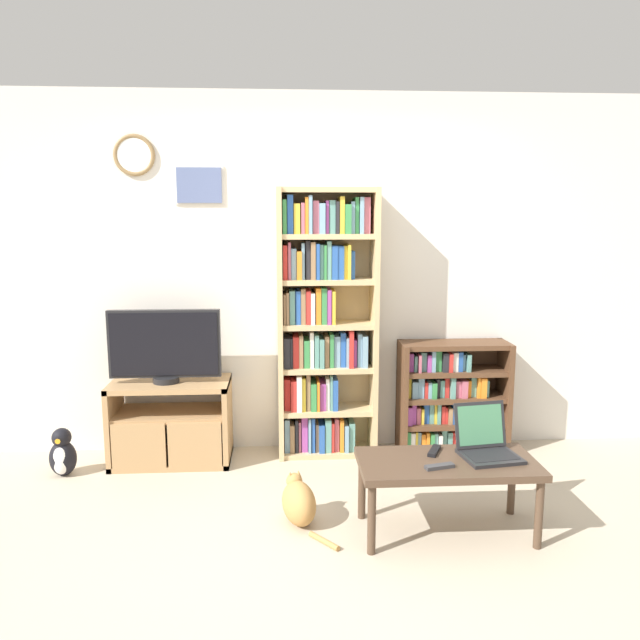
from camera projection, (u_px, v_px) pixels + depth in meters
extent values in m
plane|color=#BCAD93|center=(315.00, 573.00, 3.07)|extent=(18.00, 18.00, 0.00)
cube|color=silver|center=(302.00, 275.00, 4.58)|extent=(5.75, 0.06, 2.60)
torus|color=olive|center=(134.00, 155.00, 4.32)|extent=(0.29, 0.03, 0.29)
cylinder|color=white|center=(134.00, 155.00, 4.32)|extent=(0.24, 0.02, 0.24)
cube|color=silver|center=(199.00, 185.00, 4.39)|extent=(0.34, 0.01, 0.27)
cube|color=slate|center=(199.00, 185.00, 4.38)|extent=(0.31, 0.02, 0.24)
cube|color=tan|center=(115.00, 422.00, 4.40)|extent=(0.04, 0.44, 0.58)
cube|color=tan|center=(228.00, 420.00, 4.45)|extent=(0.04, 0.44, 0.58)
cube|color=tan|center=(170.00, 384.00, 4.38)|extent=(0.83, 0.44, 0.04)
cube|color=tan|center=(173.00, 458.00, 4.47)|extent=(0.83, 0.44, 0.04)
cube|color=tan|center=(171.00, 413.00, 4.41)|extent=(0.76, 0.40, 0.04)
cube|color=tan|center=(139.00, 446.00, 4.22)|extent=(0.36, 0.02, 0.31)
cube|color=tan|center=(195.00, 445.00, 4.25)|extent=(0.36, 0.02, 0.31)
cylinder|color=black|center=(166.00, 380.00, 4.34)|extent=(0.18, 0.18, 0.04)
cube|color=black|center=(165.00, 344.00, 4.30)|extent=(0.77, 0.05, 0.47)
cube|color=black|center=(164.00, 344.00, 4.27)|extent=(0.73, 0.01, 0.44)
cube|color=tan|center=(280.00, 326.00, 4.43)|extent=(0.04, 0.30, 1.92)
cube|color=tan|center=(374.00, 324.00, 4.47)|extent=(0.04, 0.30, 1.92)
cube|color=tan|center=(326.00, 322.00, 4.59)|extent=(0.71, 0.02, 1.92)
cube|color=tan|center=(327.00, 451.00, 4.61)|extent=(0.63, 0.26, 0.04)
cube|color=tan|center=(327.00, 410.00, 4.55)|extent=(0.63, 0.26, 0.04)
cube|color=tan|center=(327.00, 368.00, 4.50)|extent=(0.63, 0.26, 0.04)
cube|color=tan|center=(327.00, 325.00, 4.45)|extent=(0.63, 0.26, 0.04)
cube|color=tan|center=(327.00, 281.00, 4.40)|extent=(0.63, 0.26, 0.04)
cube|color=tan|center=(327.00, 236.00, 4.34)|extent=(0.63, 0.26, 0.04)
cube|color=tan|center=(327.00, 190.00, 4.29)|extent=(0.63, 0.26, 0.04)
cube|color=#759EB7|center=(287.00, 432.00, 4.58)|extent=(0.04, 0.20, 0.25)
cube|color=#93704C|center=(292.00, 435.00, 4.58)|extent=(0.03, 0.21, 0.21)
cube|color=#232328|center=(297.00, 433.00, 4.59)|extent=(0.02, 0.20, 0.24)
cube|color=#B75B70|center=(300.00, 433.00, 4.59)|extent=(0.02, 0.19, 0.23)
cube|color=#9E4293|center=(304.00, 431.00, 4.59)|extent=(0.04, 0.19, 0.26)
cube|color=#759EB7|center=(309.00, 432.00, 4.58)|extent=(0.02, 0.22, 0.26)
cube|color=#2856A8|center=(313.00, 431.00, 4.59)|extent=(0.03, 0.21, 0.26)
cube|color=#93704C|center=(317.00, 434.00, 4.60)|extent=(0.02, 0.19, 0.21)
cube|color=#2856A8|center=(321.00, 435.00, 4.59)|extent=(0.04, 0.23, 0.21)
cube|color=#5B9389|center=(327.00, 432.00, 4.59)|extent=(0.04, 0.22, 0.25)
cube|color=red|center=(332.00, 434.00, 4.60)|extent=(0.02, 0.22, 0.22)
cube|color=#B75B70|center=(336.00, 432.00, 4.60)|extent=(0.03, 0.19, 0.24)
cube|color=orange|center=(341.00, 432.00, 4.60)|extent=(0.03, 0.22, 0.24)
cube|color=#759EB7|center=(345.00, 435.00, 4.60)|extent=(0.03, 0.24, 0.20)
cube|color=#5B9389|center=(351.00, 433.00, 4.61)|extent=(0.04, 0.21, 0.22)
cube|color=red|center=(287.00, 392.00, 4.53)|extent=(0.04, 0.18, 0.23)
cube|color=red|center=(293.00, 393.00, 4.52)|extent=(0.04, 0.23, 0.22)
cube|color=white|center=(299.00, 390.00, 4.52)|extent=(0.04, 0.24, 0.26)
cube|color=gold|center=(304.00, 391.00, 4.53)|extent=(0.02, 0.22, 0.24)
cube|color=#93704C|center=(308.00, 390.00, 4.53)|extent=(0.03, 0.21, 0.26)
cube|color=#388947|center=(313.00, 394.00, 4.54)|extent=(0.04, 0.23, 0.20)
cube|color=orange|center=(318.00, 393.00, 4.54)|extent=(0.02, 0.23, 0.21)
cube|color=#9E4293|center=(322.00, 394.00, 4.55)|extent=(0.04, 0.21, 0.20)
cube|color=white|center=(327.00, 391.00, 4.55)|extent=(0.03, 0.20, 0.23)
cube|color=#5B9389|center=(331.00, 390.00, 4.54)|extent=(0.02, 0.21, 0.25)
cube|color=#2856A8|center=(334.00, 392.00, 4.55)|extent=(0.04, 0.22, 0.23)
cube|color=#232328|center=(287.00, 351.00, 4.47)|extent=(0.04, 0.22, 0.22)
cube|color=#232328|center=(291.00, 351.00, 4.48)|extent=(0.02, 0.20, 0.22)
cube|color=red|center=(296.00, 350.00, 4.48)|extent=(0.04, 0.20, 0.22)
cube|color=#93704C|center=(301.00, 350.00, 4.48)|extent=(0.03, 0.21, 0.23)
cube|color=#388947|center=(306.00, 352.00, 4.49)|extent=(0.04, 0.20, 0.20)
cube|color=white|center=(311.00, 348.00, 4.49)|extent=(0.03, 0.20, 0.25)
cube|color=#5B9389|center=(316.00, 349.00, 4.49)|extent=(0.03, 0.21, 0.24)
cube|color=#5B9389|center=(321.00, 351.00, 4.49)|extent=(0.03, 0.24, 0.21)
cube|color=#93704C|center=(326.00, 350.00, 4.49)|extent=(0.03, 0.20, 0.23)
cube|color=#388947|center=(331.00, 349.00, 4.49)|extent=(0.03, 0.20, 0.24)
cube|color=#759EB7|center=(336.00, 350.00, 4.50)|extent=(0.04, 0.19, 0.22)
cube|color=#2856A8|center=(342.00, 348.00, 4.50)|extent=(0.04, 0.19, 0.25)
cube|color=#759EB7|center=(346.00, 350.00, 4.50)|extent=(0.02, 0.22, 0.22)
cube|color=red|center=(350.00, 347.00, 4.49)|extent=(0.03, 0.24, 0.27)
cube|color=#9E4293|center=(354.00, 351.00, 4.51)|extent=(0.02, 0.19, 0.20)
cube|color=#759EB7|center=(358.00, 348.00, 4.51)|extent=(0.03, 0.20, 0.24)
cube|color=#759EB7|center=(363.00, 349.00, 4.50)|extent=(0.04, 0.23, 0.23)
cube|color=#93704C|center=(285.00, 308.00, 4.42)|extent=(0.02, 0.23, 0.21)
cube|color=#93704C|center=(288.00, 307.00, 4.42)|extent=(0.02, 0.23, 0.22)
cube|color=#5B9389|center=(292.00, 306.00, 4.42)|extent=(0.04, 0.21, 0.24)
cube|color=#2856A8|center=(298.00, 306.00, 4.43)|extent=(0.04, 0.21, 0.23)
cube|color=#93704C|center=(303.00, 305.00, 4.43)|extent=(0.03, 0.21, 0.25)
cube|color=red|center=(308.00, 306.00, 4.43)|extent=(0.03, 0.22, 0.24)
cube|color=white|center=(312.00, 307.00, 4.43)|extent=(0.03, 0.23, 0.22)
cube|color=orange|center=(318.00, 305.00, 4.43)|extent=(0.04, 0.22, 0.25)
cube|color=#388947|center=(323.00, 305.00, 4.43)|extent=(0.04, 0.21, 0.25)
cube|color=#9E4293|center=(328.00, 305.00, 4.43)|extent=(0.03, 0.23, 0.24)
cube|color=gold|center=(333.00, 306.00, 4.44)|extent=(0.02, 0.23, 0.23)
cube|color=red|center=(285.00, 262.00, 4.37)|extent=(0.03, 0.21, 0.24)
cube|color=#B75B70|center=(289.00, 260.00, 4.37)|extent=(0.02, 0.21, 0.26)
cube|color=#759EB7|center=(294.00, 263.00, 4.38)|extent=(0.04, 0.20, 0.21)
cube|color=orange|center=(299.00, 265.00, 4.37)|extent=(0.03, 0.23, 0.20)
cube|color=#759EB7|center=(303.00, 261.00, 4.37)|extent=(0.02, 0.21, 0.25)
cube|color=#232328|center=(308.00, 260.00, 4.38)|extent=(0.03, 0.20, 0.27)
cube|color=#93704C|center=(313.00, 260.00, 4.37)|extent=(0.03, 0.23, 0.26)
cube|color=#2856A8|center=(317.00, 261.00, 4.38)|extent=(0.02, 0.23, 0.25)
cube|color=#5B9389|center=(321.00, 261.00, 4.38)|extent=(0.02, 0.21, 0.24)
cube|color=#388947|center=(324.00, 262.00, 4.38)|extent=(0.02, 0.23, 0.24)
cube|color=#5B9389|center=(328.00, 260.00, 4.38)|extent=(0.03, 0.22, 0.26)
cube|color=#2856A8|center=(334.00, 262.00, 4.39)|extent=(0.04, 0.22, 0.23)
cube|color=#2856A8|center=(340.00, 262.00, 4.39)|extent=(0.04, 0.21, 0.23)
cube|color=gold|center=(344.00, 262.00, 4.40)|extent=(0.02, 0.19, 0.23)
cube|color=gold|center=(348.00, 261.00, 4.39)|extent=(0.02, 0.23, 0.24)
cube|color=#2856A8|center=(352.00, 264.00, 4.41)|extent=(0.03, 0.19, 0.20)
cube|color=#388947|center=(285.00, 217.00, 4.31)|extent=(0.03, 0.23, 0.23)
cube|color=#2856A8|center=(290.00, 214.00, 4.32)|extent=(0.04, 0.21, 0.26)
cube|color=gold|center=(297.00, 219.00, 4.32)|extent=(0.04, 0.21, 0.20)
cube|color=#B75B70|center=(302.00, 218.00, 4.32)|extent=(0.02, 0.21, 0.21)
cube|color=orange|center=(306.00, 216.00, 4.32)|extent=(0.02, 0.23, 0.25)
cube|color=#759EB7|center=(310.00, 215.00, 4.32)|extent=(0.02, 0.23, 0.26)
cube|color=#B75B70|center=(315.00, 217.00, 4.33)|extent=(0.04, 0.20, 0.22)
cube|color=#759EB7|center=(321.00, 219.00, 4.33)|extent=(0.04, 0.22, 0.21)
cube|color=#9E4293|center=(327.00, 217.00, 4.34)|extent=(0.02, 0.20, 0.22)
cube|color=#5B9389|center=(331.00, 217.00, 4.34)|extent=(0.04, 0.19, 0.23)
cube|color=#232328|center=(337.00, 218.00, 4.34)|extent=(0.02, 0.21, 0.22)
cube|color=gold|center=(341.00, 215.00, 4.34)|extent=(0.03, 0.22, 0.25)
cube|color=#388947|center=(347.00, 219.00, 4.34)|extent=(0.04, 0.23, 0.20)
cube|color=#759EB7|center=(352.00, 218.00, 4.35)|extent=(0.03, 0.19, 0.22)
cube|color=#388947|center=(356.00, 216.00, 4.35)|extent=(0.03, 0.19, 0.25)
cube|color=#759EB7|center=(360.00, 216.00, 4.35)|extent=(0.03, 0.22, 0.25)
cube|color=#B75B70|center=(366.00, 216.00, 4.36)|extent=(0.04, 0.19, 0.25)
cube|color=brown|center=(402.00, 398.00, 4.57)|extent=(0.04, 0.30, 0.82)
cube|color=brown|center=(504.00, 396.00, 4.62)|extent=(0.04, 0.30, 0.82)
cube|color=brown|center=(448.00, 392.00, 4.74)|extent=(0.80, 0.02, 0.82)
cube|color=brown|center=(451.00, 448.00, 4.66)|extent=(0.73, 0.26, 0.04)
cube|color=brown|center=(452.00, 423.00, 4.63)|extent=(0.73, 0.26, 0.04)
cube|color=brown|center=(453.00, 397.00, 4.60)|extent=(0.73, 0.26, 0.04)
cube|color=brown|center=(454.00, 371.00, 4.57)|extent=(0.73, 0.26, 0.04)
cube|color=brown|center=(455.00, 345.00, 4.53)|extent=(0.73, 0.26, 0.04)
cube|color=#388947|center=(406.00, 437.00, 4.63)|extent=(0.03, 0.23, 0.15)
cube|color=white|center=(410.00, 437.00, 4.64)|extent=(0.03, 0.23, 0.14)
cube|color=gold|center=(414.00, 437.00, 4.64)|extent=(0.02, 0.21, 0.14)
cube|color=#759EB7|center=(417.00, 437.00, 4.65)|extent=(0.02, 0.19, 0.13)
cube|color=orange|center=(421.00, 438.00, 4.65)|extent=(0.03, 0.19, 0.12)
cube|color=orange|center=(425.00, 437.00, 4.65)|extent=(0.02, 0.21, 0.13)
cube|color=#388947|center=(429.00, 437.00, 4.65)|extent=(0.03, 0.23, 0.13)
cube|color=#5B9389|center=(433.00, 437.00, 4.65)|extent=(0.02, 0.22, 0.13)
cube|color=white|center=(437.00, 438.00, 4.65)|extent=(0.03, 0.23, 0.11)
cube|color=#5B9389|center=(441.00, 435.00, 4.66)|extent=(0.04, 0.19, 0.15)
cube|color=#5B9389|center=(447.00, 437.00, 4.66)|extent=(0.03, 0.20, 0.13)
cube|color=red|center=(451.00, 437.00, 4.67)|extent=(0.03, 0.18, 0.12)
cube|color=#B75B70|center=(456.00, 436.00, 4.67)|extent=(0.03, 0.21, 0.14)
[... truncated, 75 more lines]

